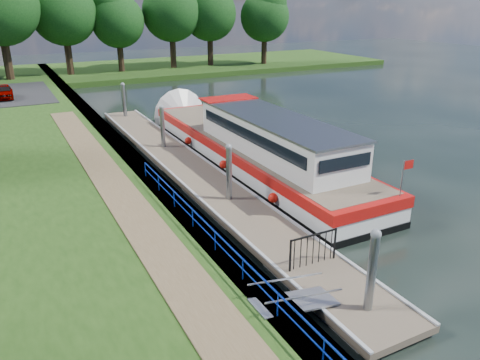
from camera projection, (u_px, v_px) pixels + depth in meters
ground at (355, 310)px, 14.02m from camera, size 160.00×160.00×0.00m
bank_edge at (134, 165)px, 25.20m from camera, size 1.10×90.00×0.78m
far_bank at (165, 68)px, 62.12m from camera, size 60.00×18.00×0.60m
footpath at (135, 214)px, 18.46m from camera, size 1.60×40.00×0.05m
blue_fence at (228, 249)px, 14.85m from camera, size 0.04×18.04×0.72m
pontoon at (192, 172)px, 24.71m from camera, size 2.50×30.00×0.56m
mooring_piles at (191, 153)px, 24.32m from camera, size 0.30×27.30×3.55m
gangway at (295, 301)px, 13.41m from camera, size 2.58×1.00×0.92m
gate_panel at (313, 245)px, 15.43m from camera, size 1.85×0.05×1.15m
barge at (246, 144)px, 26.42m from camera, size 4.36×21.15×4.78m
horizon_trees at (52, 7)px, 50.75m from camera, size 54.38×10.03×12.87m
car_a at (4, 92)px, 39.70m from camera, size 1.49×3.52×1.19m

